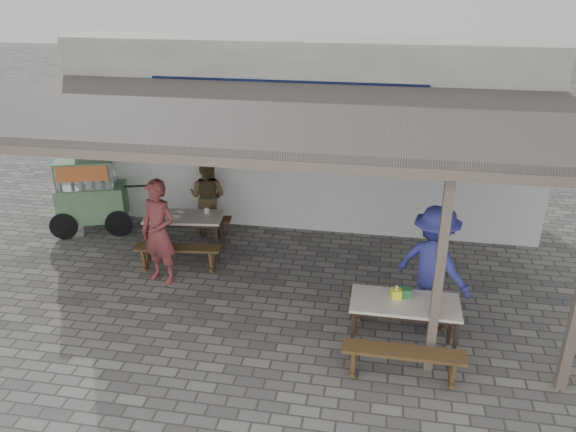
# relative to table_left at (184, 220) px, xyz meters

# --- Properties ---
(ground) EXTENTS (60.00, 60.00, 0.00)m
(ground) POSITION_rel_table_left_xyz_m (1.72, -1.51, -0.67)
(ground) COLOR slate
(ground) RESTS_ON ground
(back_wall) EXTENTS (9.00, 1.28, 3.50)m
(back_wall) POSITION_rel_table_left_xyz_m (1.72, 2.07, 1.05)
(back_wall) COLOR silver
(back_wall) RESTS_ON ground
(warung_roof) EXTENTS (9.00, 4.21, 2.81)m
(warung_roof) POSITION_rel_table_left_xyz_m (1.73, -0.61, 2.05)
(warung_roof) COLOR #574F4A
(warung_roof) RESTS_ON ground
(table_left) EXTENTS (1.39, 0.80, 0.75)m
(table_left) POSITION_rel_table_left_xyz_m (0.00, 0.00, 0.00)
(table_left) COLOR beige
(table_left) RESTS_ON ground
(bench_left_street) EXTENTS (1.45, 0.46, 0.45)m
(bench_left_street) POSITION_rel_table_left_xyz_m (0.07, -0.58, -0.33)
(bench_left_street) COLOR brown
(bench_left_street) RESTS_ON ground
(bench_left_wall) EXTENTS (1.45, 0.46, 0.45)m
(bench_left_wall) POSITION_rel_table_left_xyz_m (-0.07, 0.58, -0.33)
(bench_left_wall) COLOR brown
(bench_left_wall) RESTS_ON ground
(table_right) EXTENTS (1.38, 0.66, 0.75)m
(table_right) POSITION_rel_table_left_xyz_m (3.73, -2.11, 0.00)
(table_right) COLOR beige
(table_right) RESTS_ON ground
(bench_right_street) EXTENTS (1.48, 0.28, 0.45)m
(bench_right_street) POSITION_rel_table_left_xyz_m (3.73, -2.72, -0.33)
(bench_right_street) COLOR brown
(bench_right_street) RESTS_ON ground
(bench_right_wall) EXTENTS (1.48, 0.28, 0.45)m
(bench_right_wall) POSITION_rel_table_left_xyz_m (3.73, -1.49, -0.33)
(bench_right_wall) COLOR brown
(bench_right_wall) RESTS_ON ground
(vendor_cart) EXTENTS (1.69, 1.07, 1.43)m
(vendor_cart) POSITION_rel_table_left_xyz_m (-2.09, 0.66, 0.11)
(vendor_cart) COLOR #6E9E69
(vendor_cart) RESTS_ON ground
(patron_street_side) EXTENTS (0.72, 0.59, 1.72)m
(patron_street_side) POSITION_rel_table_left_xyz_m (-0.07, -0.91, 0.19)
(patron_street_side) COLOR brown
(patron_street_side) RESTS_ON ground
(patron_wall_side) EXTENTS (0.81, 0.67, 1.50)m
(patron_wall_side) POSITION_rel_table_left_xyz_m (0.13, 0.93, 0.08)
(patron_wall_side) COLOR brown
(patron_wall_side) RESTS_ON ground
(patron_right_table) EXTENTS (1.29, 1.17, 1.74)m
(patron_right_table) POSITION_rel_table_left_xyz_m (4.11, -1.28, 0.20)
(patron_right_table) COLOR #353997
(patron_right_table) RESTS_ON ground
(tissue_box) EXTENTS (0.14, 0.14, 0.12)m
(tissue_box) POSITION_rel_table_left_xyz_m (3.61, -2.03, 0.14)
(tissue_box) COLOR yellow
(tissue_box) RESTS_ON table_right
(donation_box) EXTENTS (0.19, 0.14, 0.12)m
(donation_box) POSITION_rel_table_left_xyz_m (3.71, -1.98, 0.14)
(donation_box) COLOR #306D38
(donation_box) RESTS_ON table_right
(condiment_jar) EXTENTS (0.09, 0.09, 0.10)m
(condiment_jar) POSITION_rel_table_left_xyz_m (0.35, 0.20, 0.13)
(condiment_jar) COLOR silver
(condiment_jar) RESTS_ON table_left
(condiment_bowl) EXTENTS (0.24, 0.24, 0.05)m
(condiment_bowl) POSITION_rel_table_left_xyz_m (-0.09, -0.01, 0.11)
(condiment_bowl) COLOR silver
(condiment_bowl) RESTS_ON table_left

